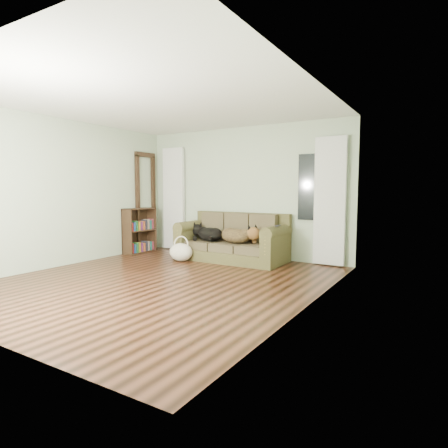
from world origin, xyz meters
The scene contains 15 objects.
floor centered at (0.00, 0.00, 0.00)m, with size 5.00×5.00×0.00m, color black.
ceiling centered at (0.00, 0.00, 2.60)m, with size 5.00×5.00×0.00m, color white.
wall_back centered at (0.00, 2.50, 1.30)m, with size 4.50×0.04×2.60m, color #A9BBA0.
wall_left centered at (-2.25, 0.00, 1.30)m, with size 0.04×5.00×2.60m, color #A9BBA0.
wall_right centered at (2.25, 0.00, 1.30)m, with size 0.04×5.00×2.60m, color #A9BBA0.
curtain_left centered at (-1.70, 2.42, 1.15)m, with size 0.55×0.08×2.25m, color silver.
curtain_right centered at (1.80, 2.42, 1.15)m, with size 0.55×0.08×2.25m, color silver.
window_pane centered at (1.45, 2.47, 1.40)m, with size 0.50×0.03×1.20m, color black.
door_casing centered at (-2.20, 2.05, 1.05)m, with size 0.07×0.60×2.10m, color black.
sofa centered at (0.05, 1.98, 0.45)m, with size 2.08×0.90×0.85m, color #35311C.
dog_black_lab centered at (-0.45, 1.94, 0.48)m, with size 0.64×0.45×0.27m, color black.
dog_shepherd centered at (0.22, 1.93, 0.49)m, with size 0.68×0.48×0.30m, color black.
tv_remote centered at (1.06, 1.85, 0.73)m, with size 0.05×0.16×0.02m, color black.
tote_bag centered at (-0.71, 1.39, 0.16)m, with size 0.47×0.36×0.34m, color beige.
bookshelf centered at (-2.09, 1.72, 0.50)m, with size 0.29×0.77×0.96m, color black.
Camera 1 is at (3.63, -4.17, 1.36)m, focal length 30.00 mm.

